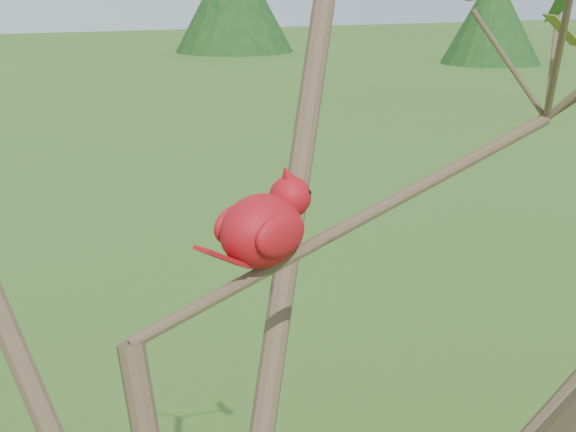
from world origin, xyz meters
The scene contains 2 objects.
crabapple_tree centered at (0.03, -0.02, 2.12)m, with size 2.35×2.05×2.95m.
cardinal centered at (0.13, 0.09, 2.08)m, with size 0.20×0.13×0.14m.
Camera 1 is at (-0.31, -0.91, 2.39)m, focal length 55.00 mm.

